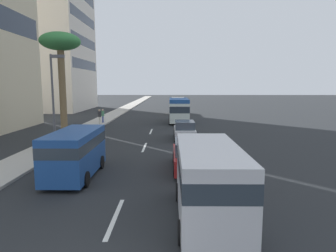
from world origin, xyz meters
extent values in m
plane|color=#26282B|center=(31.50, 0.00, 0.00)|extent=(198.00, 198.00, 0.00)
cube|color=#B2ADA3|center=(31.50, 6.90, 0.07)|extent=(162.00, 2.65, 0.15)
cube|color=silver|center=(4.68, 0.00, 0.01)|extent=(3.20, 0.16, 0.01)
cube|color=silver|center=(16.40, 0.00, 0.01)|extent=(3.20, 0.16, 0.01)
cube|color=silver|center=(23.86, 0.00, 0.01)|extent=(3.20, 0.16, 0.01)
cube|color=#A51E1E|center=(10.73, -3.03, 0.58)|extent=(4.43, 1.80, 0.81)
cube|color=#38424C|center=(10.51, -3.03, 1.31)|extent=(2.43, 1.66, 0.66)
cylinder|color=black|center=(12.10, -2.20, 0.32)|extent=(0.64, 0.22, 0.64)
cylinder|color=black|center=(12.10, -3.86, 0.32)|extent=(0.64, 0.22, 0.64)
cylinder|color=black|center=(9.36, -2.20, 0.32)|extent=(0.64, 0.22, 0.64)
cylinder|color=black|center=(9.36, -3.86, 0.32)|extent=(0.64, 0.22, 0.64)
cube|color=silver|center=(31.05, -2.98, 1.37)|extent=(6.27, 2.30, 2.28)
cube|color=#1E4C93|center=(31.05, -2.98, 2.73)|extent=(6.27, 2.30, 0.44)
cube|color=#28333D|center=(31.05, -2.98, 1.81)|extent=(6.29, 2.30, 0.76)
cylinder|color=black|center=(32.87, -1.89, 0.42)|extent=(0.84, 0.26, 0.84)
cylinder|color=black|center=(32.87, -4.07, 0.42)|extent=(0.84, 0.26, 0.84)
cylinder|color=black|center=(29.23, -1.89, 0.42)|extent=(0.84, 0.26, 0.84)
cylinder|color=black|center=(29.23, -4.07, 0.42)|extent=(0.84, 0.26, 0.84)
cube|color=silver|center=(19.79, -3.16, 0.56)|extent=(4.10, 1.73, 0.78)
cube|color=#38424C|center=(19.59, -3.16, 1.27)|extent=(2.26, 1.60, 0.63)
cylinder|color=black|center=(21.06, -2.36, 0.32)|extent=(0.64, 0.22, 0.64)
cylinder|color=black|center=(21.06, -3.96, 0.32)|extent=(0.64, 0.22, 0.64)
cylinder|color=black|center=(18.52, -2.36, 0.32)|extent=(0.64, 0.22, 0.64)
cylinder|color=black|center=(18.52, -3.96, 0.32)|extent=(0.64, 0.22, 0.64)
cube|color=#1E478C|center=(9.33, 2.84, 1.27)|extent=(4.96, 1.92, 2.15)
cube|color=#2D3842|center=(9.33, 2.84, 1.75)|extent=(4.97, 1.92, 0.52)
cylinder|color=black|center=(7.84, 1.93, 0.36)|extent=(0.72, 0.24, 0.72)
cylinder|color=black|center=(7.84, 3.75, 0.36)|extent=(0.72, 0.24, 0.72)
cylinder|color=black|center=(10.82, 1.93, 0.36)|extent=(0.72, 0.24, 0.72)
cylinder|color=black|center=(10.82, 3.75, 0.36)|extent=(0.72, 0.24, 0.72)
cube|color=beige|center=(41.62, -3.15, 1.39)|extent=(4.85, 2.03, 2.38)
cube|color=#2D3842|center=(41.62, -3.15, 1.92)|extent=(4.86, 2.03, 0.57)
cylinder|color=black|center=(43.08, -2.18, 0.36)|extent=(0.72, 0.24, 0.72)
cylinder|color=black|center=(43.08, -4.11, 0.36)|extent=(0.72, 0.24, 0.72)
cylinder|color=black|center=(40.16, -2.18, 0.36)|extent=(0.72, 0.24, 0.72)
cylinder|color=black|center=(40.16, -4.11, 0.36)|extent=(0.72, 0.24, 0.72)
cube|color=silver|center=(4.61, -3.26, 1.39)|extent=(5.37, 2.03, 2.38)
cube|color=#2D3842|center=(4.61, -3.26, 1.91)|extent=(5.38, 2.04, 0.57)
cylinder|color=black|center=(6.22, -2.29, 0.36)|extent=(0.72, 0.24, 0.72)
cylinder|color=black|center=(6.22, -4.22, 0.36)|extent=(0.72, 0.24, 0.72)
cylinder|color=black|center=(3.00, -2.29, 0.36)|extent=(0.72, 0.24, 0.72)
cylinder|color=black|center=(3.00, -4.22, 0.36)|extent=(0.72, 0.24, 0.72)
cylinder|color=beige|center=(28.12, 6.16, 0.57)|extent=(0.14, 0.14, 0.84)
cylinder|color=beige|center=(28.28, 6.16, 0.57)|extent=(0.14, 0.14, 0.84)
cube|color=#333338|center=(28.20, 6.16, 1.32)|extent=(0.38, 0.38, 0.66)
sphere|color=beige|center=(28.20, 6.16, 1.76)|extent=(0.23, 0.23, 0.23)
cylinder|color=navy|center=(29.70, 6.17, 0.54)|extent=(0.14, 0.14, 0.78)
cylinder|color=navy|center=(29.86, 6.17, 0.54)|extent=(0.14, 0.14, 0.78)
cube|color=#4C8C66|center=(29.78, 6.17, 1.23)|extent=(0.38, 0.38, 0.61)
sphere|color=beige|center=(29.78, 6.17, 1.64)|extent=(0.21, 0.21, 0.21)
cylinder|color=brown|center=(18.36, 6.65, 3.84)|extent=(0.53, 0.53, 7.38)
ellipsoid|color=#388442|center=(18.36, 6.65, 8.00)|extent=(3.12, 3.12, 1.40)
cylinder|color=#4C4C51|center=(14.67, 5.98, 3.40)|extent=(0.14, 0.14, 6.50)
cube|color=#4C4C51|center=(14.67, 5.53, 6.50)|extent=(0.24, 0.90, 0.20)
cube|color=#2D3847|center=(24.09, 13.68, 10.84)|extent=(11.92, 0.08, 2.26)
cube|color=silver|center=(49.49, 18.85, 17.19)|extent=(15.94, 10.40, 34.39)
cube|color=#2D3847|center=(49.49, 13.68, 8.25)|extent=(14.66, 0.08, 1.72)
cube|color=#2D3847|center=(49.49, 13.68, 12.38)|extent=(14.66, 0.08, 1.72)
cube|color=#2D3847|center=(49.49, 13.68, 16.51)|extent=(14.66, 0.08, 1.72)
camera|label=1|loc=(-5.04, -1.95, 4.63)|focal=31.33mm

